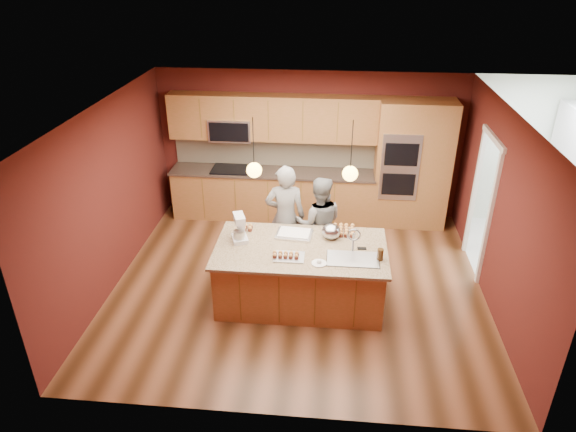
# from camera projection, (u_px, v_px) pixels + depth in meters

# --- Properties ---
(floor) EXTENTS (5.50, 5.50, 0.00)m
(floor) POSITION_uv_depth(u_px,v_px,m) (298.00, 284.00, 7.81)
(floor) COLOR #3F2411
(floor) RESTS_ON ground
(ceiling) EXTENTS (5.50, 5.50, 0.00)m
(ceiling) POSITION_uv_depth(u_px,v_px,m) (300.00, 110.00, 6.57)
(ceiling) COLOR white
(ceiling) RESTS_ON ground
(wall_back) EXTENTS (5.50, 0.00, 5.50)m
(wall_back) POSITION_uv_depth(u_px,v_px,m) (309.00, 145.00, 9.40)
(wall_back) COLOR #4C1814
(wall_back) RESTS_ON ground
(wall_front) EXTENTS (5.50, 0.00, 5.50)m
(wall_front) POSITION_uv_depth(u_px,v_px,m) (279.00, 317.00, 4.98)
(wall_front) COLOR #4C1814
(wall_front) RESTS_ON ground
(wall_left) EXTENTS (0.00, 5.00, 5.00)m
(wall_left) POSITION_uv_depth(u_px,v_px,m) (110.00, 197.00, 7.42)
(wall_left) COLOR #4C1814
(wall_left) RESTS_ON ground
(wall_right) EXTENTS (0.00, 5.00, 5.00)m
(wall_right) POSITION_uv_depth(u_px,v_px,m) (500.00, 213.00, 6.96)
(wall_right) COLOR #4C1814
(wall_right) RESTS_ON ground
(cabinet_run) EXTENTS (3.74, 0.64, 2.30)m
(cabinet_run) POSITION_uv_depth(u_px,v_px,m) (271.00, 167.00, 9.41)
(cabinet_run) COLOR olive
(cabinet_run) RESTS_ON floor
(oven_column) EXTENTS (1.30, 0.62, 2.30)m
(oven_column) POSITION_uv_depth(u_px,v_px,m) (412.00, 165.00, 9.07)
(oven_column) COLOR olive
(oven_column) RESTS_ON floor
(doorway_trim) EXTENTS (0.08, 1.11, 2.20)m
(doorway_trim) POSITION_uv_depth(u_px,v_px,m) (481.00, 207.00, 7.81)
(doorway_trim) COLOR white
(doorway_trim) RESTS_ON wall_right
(pendant_left) EXTENTS (0.20, 0.20, 0.80)m
(pendant_left) POSITION_uv_depth(u_px,v_px,m) (254.00, 170.00, 6.61)
(pendant_left) COLOR black
(pendant_left) RESTS_ON ceiling
(pendant_right) EXTENTS (0.20, 0.20, 0.80)m
(pendant_right) POSITION_uv_depth(u_px,v_px,m) (350.00, 173.00, 6.51)
(pendant_right) COLOR black
(pendant_right) RESTS_ON ceiling
(island) EXTENTS (2.37, 1.33, 1.25)m
(island) POSITION_uv_depth(u_px,v_px,m) (302.00, 274.00, 7.27)
(island) COLOR olive
(island) RESTS_ON floor
(person_left) EXTENTS (0.65, 0.45, 1.71)m
(person_left) POSITION_uv_depth(u_px,v_px,m) (285.00, 217.00, 7.92)
(person_left) COLOR black
(person_left) RESTS_ON floor
(person_right) EXTENTS (0.79, 0.63, 1.54)m
(person_right) POSITION_uv_depth(u_px,v_px,m) (319.00, 224.00, 7.92)
(person_right) COLOR gray
(person_right) RESTS_ON floor
(stand_mixer) EXTENTS (0.29, 0.33, 0.39)m
(stand_mixer) POSITION_uv_depth(u_px,v_px,m) (240.00, 230.00, 7.18)
(stand_mixer) COLOR silver
(stand_mixer) RESTS_ON island
(sheet_cake) EXTENTS (0.54, 0.42, 0.05)m
(sheet_cake) POSITION_uv_depth(u_px,v_px,m) (294.00, 234.00, 7.38)
(sheet_cake) COLOR white
(sheet_cake) RESTS_ON island
(cooling_rack) EXTENTS (0.41, 0.29, 0.02)m
(cooling_rack) POSITION_uv_depth(u_px,v_px,m) (289.00, 257.00, 6.84)
(cooling_rack) COLOR silver
(cooling_rack) RESTS_ON island
(mixing_bowl) EXTENTS (0.27, 0.27, 0.23)m
(mixing_bowl) POSITION_uv_depth(u_px,v_px,m) (331.00, 231.00, 7.26)
(mixing_bowl) COLOR #AFB3B7
(mixing_bowl) RESTS_ON island
(plate) EXTENTS (0.20, 0.20, 0.01)m
(plate) POSITION_uv_depth(u_px,v_px,m) (319.00, 263.00, 6.70)
(plate) COLOR white
(plate) RESTS_ON island
(tumbler) EXTENTS (0.08, 0.08, 0.16)m
(tumbler) POSITION_uv_depth(u_px,v_px,m) (380.00, 254.00, 6.76)
(tumbler) COLOR #3A240F
(tumbler) RESTS_ON island
(phone) EXTENTS (0.13, 0.07, 0.01)m
(phone) POSITION_uv_depth(u_px,v_px,m) (362.00, 248.00, 7.04)
(phone) COLOR black
(phone) RESTS_ON island
(cupcakes_left) EXTENTS (0.17, 0.17, 0.07)m
(cupcakes_left) POSITION_uv_depth(u_px,v_px,m) (248.00, 227.00, 7.52)
(cupcakes_left) COLOR #D29148
(cupcakes_left) RESTS_ON island
(cupcakes_rack) EXTENTS (0.36, 0.15, 0.07)m
(cupcakes_rack) POSITION_uv_depth(u_px,v_px,m) (286.00, 255.00, 6.81)
(cupcakes_rack) COLOR #D29148
(cupcakes_rack) RESTS_ON island
(cupcakes_right) EXTENTS (0.34, 0.34, 0.08)m
(cupcakes_right) POSITION_uv_depth(u_px,v_px,m) (344.00, 230.00, 7.44)
(cupcakes_right) COLOR #D29148
(cupcakes_right) RESTS_ON island
(washer) EXTENTS (0.86, 0.87, 1.08)m
(washer) POSITION_uv_depth(u_px,v_px,m) (573.00, 241.00, 7.91)
(washer) COLOR silver
(washer) RESTS_ON floor
(dryer) EXTENTS (0.75, 0.77, 1.02)m
(dryer) POSITION_uv_depth(u_px,v_px,m) (557.00, 222.00, 8.52)
(dryer) COLOR silver
(dryer) RESTS_ON floor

